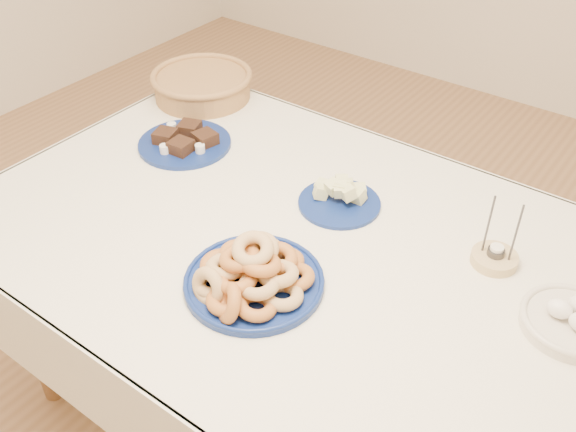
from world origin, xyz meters
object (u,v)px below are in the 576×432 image
at_px(melon_plate, 341,197).
at_px(brownie_plate, 185,141).
at_px(donut_platter, 252,275).
at_px(candle_holder, 495,257).
at_px(egg_bowl, 571,320).
at_px(wicker_basket, 202,84).
at_px(dining_table, 300,270).

bearing_deg(melon_plate, brownie_plate, -176.57).
xyz_separation_m(donut_platter, candle_holder, (0.41, 0.40, -0.02)).
bearing_deg(melon_plate, egg_bowl, -7.57).
xyz_separation_m(donut_platter, wicker_basket, (-0.71, 0.62, 0.01)).
bearing_deg(egg_bowl, dining_table, -171.34).
bearing_deg(dining_table, melon_plate, 88.91).
bearing_deg(candle_holder, egg_bowl, -25.93).
bearing_deg(dining_table, wicker_basket, 149.49).
height_order(dining_table, wicker_basket, wicker_basket).
distance_m(dining_table, donut_platter, 0.25).
distance_m(donut_platter, wicker_basket, 0.94).
xyz_separation_m(wicker_basket, candle_holder, (1.12, -0.22, -0.03)).
height_order(dining_table, donut_platter, donut_platter).
bearing_deg(wicker_basket, dining_table, -30.51).
bearing_deg(donut_platter, candle_holder, 44.64).
bearing_deg(dining_table, brownie_plate, 164.53).
height_order(dining_table, egg_bowl, egg_bowl).
distance_m(candle_holder, egg_bowl, 0.23).
distance_m(donut_platter, egg_bowl, 0.68).
bearing_deg(wicker_basket, brownie_plate, -57.46).
distance_m(donut_platter, melon_plate, 0.38).
relative_size(dining_table, egg_bowl, 7.97).
bearing_deg(brownie_plate, candle_holder, 3.01).
relative_size(wicker_basket, candle_holder, 2.45).
bearing_deg(brownie_plate, donut_platter, -32.87).
relative_size(dining_table, wicker_basket, 3.83).
xyz_separation_m(melon_plate, egg_bowl, (0.62, -0.08, -0.00)).
relative_size(dining_table, candle_holder, 9.38).
height_order(melon_plate, egg_bowl, melon_plate).
relative_size(donut_platter, brownie_plate, 1.37).
distance_m(dining_table, egg_bowl, 0.65).
distance_m(wicker_basket, egg_bowl, 1.37).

